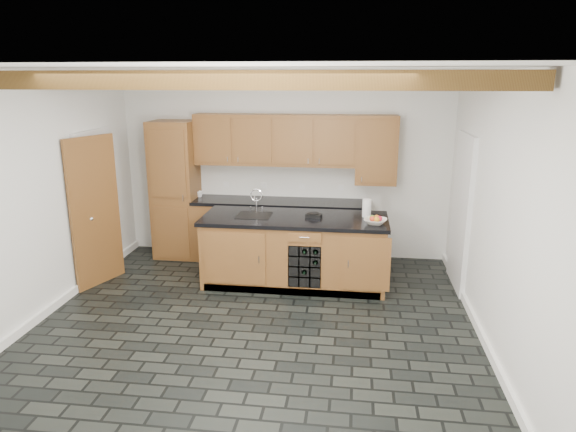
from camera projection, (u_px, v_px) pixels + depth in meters
name	position (u px, v px, depth m)	size (l,w,h in m)	color
ground	(255.00, 324.00, 5.85)	(5.00, 5.00, 0.00)	black
room_shell	(254.00, 184.00, 5.97)	(5.01, 5.00, 5.00)	white
back_cabinetry	(258.00, 196.00, 7.78)	(3.65, 0.62, 2.20)	brown
island	(295.00, 250.00, 6.92)	(2.48, 0.96, 0.93)	brown
faucet	(254.00, 212.00, 6.90)	(0.45, 0.40, 0.34)	black
kitchen_scale	(314.00, 215.00, 6.78)	(0.22, 0.15, 0.06)	black
fruit_bowl	(375.00, 221.00, 6.47)	(0.28, 0.28, 0.07)	silver
fruit_cluster	(375.00, 218.00, 6.46)	(0.16, 0.17, 0.07)	red
paper_towel	(367.00, 208.00, 6.79)	(0.12, 0.12, 0.24)	white
mug	(200.00, 194.00, 7.94)	(0.10, 0.10, 0.09)	white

